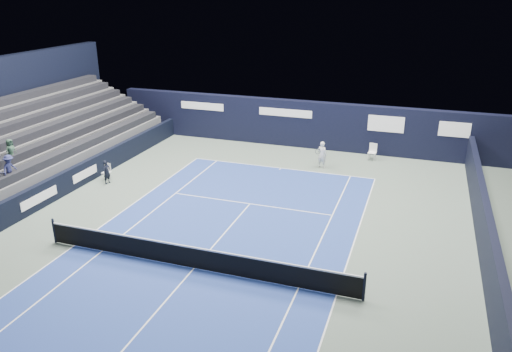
# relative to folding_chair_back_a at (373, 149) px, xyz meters

# --- Properties ---
(ground) EXTENTS (48.00, 48.00, 0.00)m
(ground) POSITION_rel_folding_chair_back_a_xyz_m (-4.93, -13.27, -0.69)
(ground) COLOR #546459
(ground) RESTS_ON ground
(court_surface) EXTENTS (10.97, 23.77, 0.01)m
(court_surface) POSITION_rel_folding_chair_back_a_xyz_m (-4.93, -15.27, -0.69)
(court_surface) COLOR navy
(court_surface) RESTS_ON ground
(enclosure_wall_right) EXTENTS (0.30, 22.00, 1.80)m
(enclosure_wall_right) POSITION_rel_folding_chair_back_a_xyz_m (5.57, -9.27, 0.21)
(enclosure_wall_right) COLOR black
(enclosure_wall_right) RESTS_ON ground
(folding_chair_back_a) EXTENTS (0.52, 0.55, 1.04)m
(folding_chair_back_a) POSITION_rel_folding_chair_back_a_xyz_m (0.00, 0.00, 0.00)
(folding_chair_back_a) COLOR white
(folding_chair_back_a) RESTS_ON ground
(folding_chair_back_b) EXTENTS (0.44, 0.43, 0.98)m
(folding_chair_back_b) POSITION_rel_folding_chair_back_a_xyz_m (-0.04, 0.12, -0.14)
(folding_chair_back_b) COLOR white
(folding_chair_back_b) RESTS_ON ground
(line_judge_chair) EXTENTS (0.41, 0.40, 0.92)m
(line_judge_chair) POSITION_rel_folding_chair_back_a_xyz_m (-13.59, -8.25, -0.17)
(line_judge_chair) COLOR white
(line_judge_chair) RESTS_ON ground
(line_judge) EXTENTS (0.39, 0.53, 1.31)m
(line_judge) POSITION_rel_folding_chair_back_a_xyz_m (-13.23, -8.77, -0.04)
(line_judge) COLOR black
(line_judge) RESTS_ON ground
(court_markings) EXTENTS (11.03, 23.83, 0.00)m
(court_markings) POSITION_rel_folding_chair_back_a_xyz_m (-4.93, -15.27, -0.68)
(court_markings) COLOR white
(court_markings) RESTS_ON court_surface
(tennis_net) EXTENTS (12.90, 0.10, 1.10)m
(tennis_net) POSITION_rel_folding_chair_back_a_xyz_m (-4.93, -15.27, -0.18)
(tennis_net) COLOR black
(tennis_net) RESTS_ON ground
(back_sponsor_wall) EXTENTS (26.00, 0.63, 3.10)m
(back_sponsor_wall) POSITION_rel_folding_chair_back_a_xyz_m (-4.92, 1.23, 0.86)
(back_sponsor_wall) COLOR black
(back_sponsor_wall) RESTS_ON ground
(side_barrier_left) EXTENTS (0.33, 22.00, 1.20)m
(side_barrier_left) POSITION_rel_folding_chair_back_a_xyz_m (-14.43, -9.29, -0.09)
(side_barrier_left) COLOR black
(side_barrier_left) RESTS_ON ground
(spectator_stand) EXTENTS (6.00, 18.00, 6.40)m
(spectator_stand) POSITION_rel_folding_chair_back_a_xyz_m (-18.20, -8.29, 1.26)
(spectator_stand) COLOR #4B4C4E
(spectator_stand) RESTS_ON ground
(tennis_player) EXTENTS (0.67, 0.88, 1.61)m
(tennis_player) POSITION_rel_folding_chair_back_a_xyz_m (-2.69, -2.46, 0.11)
(tennis_player) COLOR silver
(tennis_player) RESTS_ON ground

